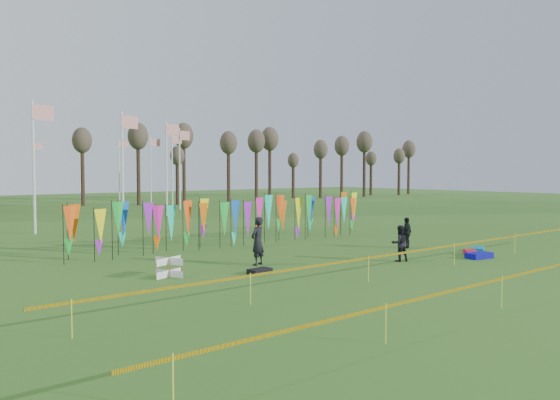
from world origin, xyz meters
TOP-DOWN VIEW (x-y plane):
  - ground at (0.00, 0.00)m, footprint 160.00×160.00m
  - banner_row at (0.28, 9.37)m, footprint 18.64×0.64m
  - caution_tape_near at (-0.22, -1.30)m, footprint 26.00×0.02m
  - caution_tape_far at (-0.22, -6.02)m, footprint 26.00×0.02m
  - tree_line at (32.00, 44.00)m, footprint 53.92×1.92m
  - box_kite at (-6.92, 3.74)m, footprint 0.65×0.65m
  - person_left at (-2.96, 3.76)m, footprint 0.84×0.73m
  - person_mid at (2.21, 0.75)m, footprint 0.85×0.70m
  - person_right at (5.61, 2.99)m, footprint 0.99×0.72m
  - kite_bag_blue at (5.51, -0.95)m, footprint 1.25×0.78m
  - kite_bag_red at (6.08, -0.22)m, footprint 1.12×1.10m
  - kite_bag_black at (-4.04, 2.20)m, footprint 0.89×0.56m
  - kite_bag_teal at (7.32, 0.18)m, footprint 1.17×0.95m

SIDE VIEW (x-z plane):
  - ground at x=0.00m, z-range 0.00..0.00m
  - kite_bag_red at x=6.08m, z-range 0.00..0.20m
  - kite_bag_black at x=-4.04m, z-range 0.00..0.20m
  - kite_bag_teal at x=7.32m, z-range 0.00..0.20m
  - kite_bag_blue at x=5.51m, z-range 0.00..0.24m
  - box_kite at x=-6.92m, z-range 0.00..0.72m
  - person_mid at x=2.21m, z-range 0.00..1.51m
  - person_right at x=5.61m, z-range 0.00..1.52m
  - caution_tape_near at x=-0.22m, z-range 0.33..1.23m
  - caution_tape_far at x=-0.22m, z-range 0.33..1.23m
  - person_left at x=-2.96m, z-range 0.00..1.94m
  - banner_row at x=0.28m, z-range 0.31..2.69m
  - tree_line at x=32.00m, z-range 2.25..10.09m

